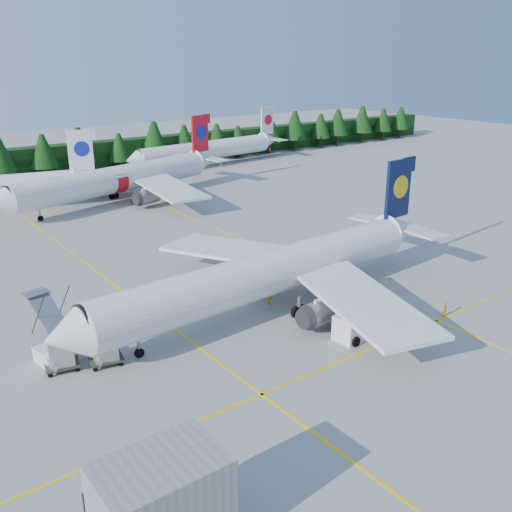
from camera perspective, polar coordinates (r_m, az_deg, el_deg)
ground at (r=53.88m, az=8.68°, el=-5.86°), size 320.00×320.00×0.00m
taxi_stripe_a at (r=62.18m, az=-14.05°, el=-2.72°), size 0.25×120.00×0.01m
taxi_stripe_b at (r=71.52m, az=0.78°, el=0.80°), size 0.25×120.00×0.01m
taxi_stripe_cross at (r=50.33m, az=13.54°, el=-8.10°), size 80.00×0.25×0.01m
treeline_hedge at (r=122.67m, az=-19.69°, el=8.96°), size 220.00×4.00×6.00m
terminal_building at (r=29.73m, az=-9.34°, el=-23.60°), size 6.00×4.00×5.20m
airliner_navy at (r=52.26m, az=0.47°, el=-2.06°), size 42.02×34.49×12.21m
airliner_red at (r=95.52m, az=-14.22°, el=7.30°), size 42.45×34.49×12.59m
airliner_far_right at (r=125.12m, az=-5.40°, el=10.47°), size 39.85×8.14×11.60m
airstairs at (r=48.73m, az=-18.51°, el=-8.33°), size 5.17×7.01×4.32m
service_truck at (r=50.25m, az=10.85°, el=-6.10°), size 6.21×2.59×2.94m
uld_pair at (r=46.31m, az=-16.90°, el=-9.14°), size 5.89×3.62×1.94m
crew_a at (r=55.46m, az=18.36°, el=-5.03°), size 0.67×0.56×1.56m
crew_b at (r=50.59m, az=11.91°, el=-6.59°), size 1.18×1.08×1.96m
crew_c at (r=55.15m, az=1.40°, el=-4.05°), size 0.57×0.77×1.71m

